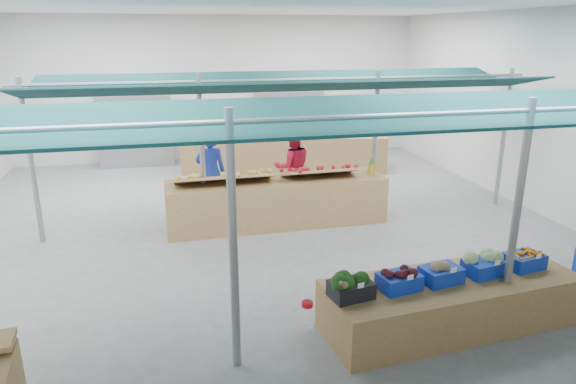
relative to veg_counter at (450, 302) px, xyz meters
name	(u,v)px	position (x,y,z in m)	size (l,w,h in m)	color
floor	(260,233)	(-1.85, 3.78, -0.33)	(13.00, 13.00, 0.00)	slate
hall	(245,87)	(-1.85, 5.22, 2.32)	(13.00, 13.00, 13.00)	silver
pole_grid	(326,161)	(-1.10, 2.03, 1.48)	(10.00, 4.60, 3.00)	gray
awnings	(328,98)	(-1.10, 2.03, 2.45)	(9.50, 7.08, 0.30)	#0A2D2D
back_shelving_left	(136,131)	(-4.35, 9.78, 0.67)	(2.00, 0.50, 2.00)	#B23F33
back_shelving_right	(289,125)	(0.15, 9.78, 0.67)	(2.00, 0.50, 2.00)	#B23F33
veg_counter	(450,302)	(0.00, 0.00, 0.00)	(3.37, 1.12, 0.65)	brown
fruit_counter	(277,202)	(-1.43, 4.20, 0.14)	(4.34, 1.03, 0.93)	brown
far_counter	(284,153)	(-0.34, 8.27, 0.17)	(5.56, 1.11, 1.00)	brown
vendor_left	(211,172)	(-2.63, 5.30, 0.54)	(0.63, 0.42, 1.74)	#1930A3
vendor_right	(293,167)	(-0.83, 5.30, 0.54)	(0.84, 0.66, 1.74)	#BD1735
crate_broccoli	(351,285)	(-1.44, -0.13, 0.49)	(0.55, 0.44, 0.35)	black
crate_beets	(399,279)	(-0.79, -0.07, 0.46)	(0.55, 0.44, 0.29)	#0F30AB
crate_celeriac	(441,271)	(-0.19, -0.02, 0.47)	(0.55, 0.44, 0.31)	#0F30AB
crate_cabbage	(484,263)	(0.47, 0.04, 0.49)	(0.55, 0.44, 0.35)	#0F30AB
crate_carrots	(524,260)	(1.12, 0.10, 0.44)	(0.55, 0.44, 0.29)	#0F30AB
sparrow	(344,285)	(-1.58, -0.26, 0.57)	(0.12, 0.09, 0.11)	brown
pole_ribbon	(307,306)	(-2.21, -0.93, 0.75)	(0.12, 0.12, 0.28)	red
apple_heap_yellow	(225,176)	(-2.46, 4.09, 0.77)	(1.91, 0.73, 0.27)	#997247
apple_heap_red	(321,170)	(-0.55, 4.10, 0.77)	(1.51, 0.73, 0.27)	#997247
pineapple	(372,166)	(0.54, 4.11, 0.78)	(0.14, 0.14, 0.39)	#8C6019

